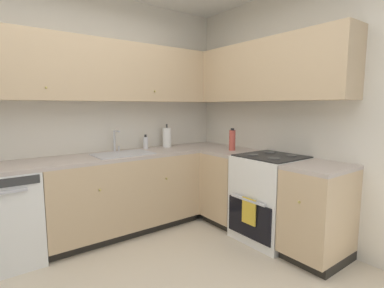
{
  "coord_description": "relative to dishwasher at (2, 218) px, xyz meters",
  "views": [
    {
      "loc": [
        -0.86,
        -1.57,
        1.4
      ],
      "look_at": [
        0.97,
        0.87,
        1.01
      ],
      "focal_mm": 27.29,
      "sensor_mm": 36.0,
      "label": 1
    }
  ],
  "objects": [
    {
      "name": "countertop_back",
      "position": [
        1.15,
        0.0,
        0.44
      ],
      "size": [
        2.9,
        0.6,
        0.03
      ],
      "primitive_type": "cube",
      "color": "#B7A89E",
      "rests_on": "lower_cabinets_back"
    },
    {
      "name": "sink",
      "position": [
        1.14,
        -0.03,
        0.42
      ],
      "size": [
        0.62,
        0.4,
        0.1
      ],
      "color": "#B7B7BC",
      "rests_on": "countertop_back"
    },
    {
      "name": "paper_towel_roll",
      "position": [
        1.83,
        0.16,
        0.58
      ],
      "size": [
        0.11,
        0.11,
        0.31
      ],
      "color": "white",
      "rests_on": "countertop_back"
    },
    {
      "name": "dishwasher",
      "position": [
        0.0,
        0.0,
        0.0
      ],
      "size": [
        0.6,
        0.63,
        0.85
      ],
      "color": "white",
      "rests_on": "ground_plane"
    },
    {
      "name": "oven_range",
      "position": [
        2.31,
        -1.1,
        0.02
      ],
      "size": [
        0.68,
        0.62,
        1.03
      ],
      "color": "white",
      "rests_on": "ground_plane"
    },
    {
      "name": "soap_bottle",
      "position": [
        1.53,
        0.18,
        0.54
      ],
      "size": [
        0.06,
        0.06,
        0.18
      ],
      "color": "silver",
      "rests_on": "countertop_back"
    },
    {
      "name": "wall_right",
      "position": [
        2.62,
        -1.42,
        0.89
      ],
      "size": [
        0.05,
        3.54,
        2.63
      ],
      "primitive_type": "cube",
      "color": "silver",
      "rests_on": "ground_plane"
    },
    {
      "name": "upper_cabinets_back",
      "position": [
        0.99,
        0.14,
        1.35
      ],
      "size": [
        2.58,
        0.34,
        0.64
      ],
      "color": "tan"
    },
    {
      "name": "lower_cabinets_right",
      "position": [
        2.3,
        -1.08,
        0.0
      ],
      "size": [
        0.62,
        1.58,
        0.85
      ],
      "color": "tan",
      "rests_on": "ground_plane"
    },
    {
      "name": "oil_bottle",
      "position": [
        2.3,
        -0.54,
        0.58
      ],
      "size": [
        0.07,
        0.07,
        0.26
      ],
      "color": "#BF4C3F",
      "rests_on": "countertop_right"
    },
    {
      "name": "lower_cabinets_back",
      "position": [
        1.15,
        0.0,
        0.0
      ],
      "size": [
        1.69,
        0.62,
        0.85
      ],
      "color": "tan",
      "rests_on": "ground_plane"
    },
    {
      "name": "upper_cabinets_right",
      "position": [
        2.44,
        -0.76,
        1.35
      ],
      "size": [
        0.32,
        2.13,
        0.64
      ],
      "color": "tan"
    },
    {
      "name": "countertop_right",
      "position": [
        2.3,
        -1.08,
        0.44
      ],
      "size": [
        0.6,
        1.58,
        0.03
      ],
      "color": "#B7A89E",
      "rests_on": "lower_cabinets_right"
    },
    {
      "name": "wall_back",
      "position": [
        0.73,
        0.33,
        0.89
      ],
      "size": [
        3.83,
        0.05,
        2.63
      ],
      "primitive_type": "cube",
      "color": "silver",
      "rests_on": "ground_plane"
    },
    {
      "name": "faucet",
      "position": [
        1.15,
        0.18,
        0.61
      ],
      "size": [
        0.07,
        0.16,
        0.25
      ],
      "color": "silver",
      "rests_on": "countertop_back"
    }
  ]
}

